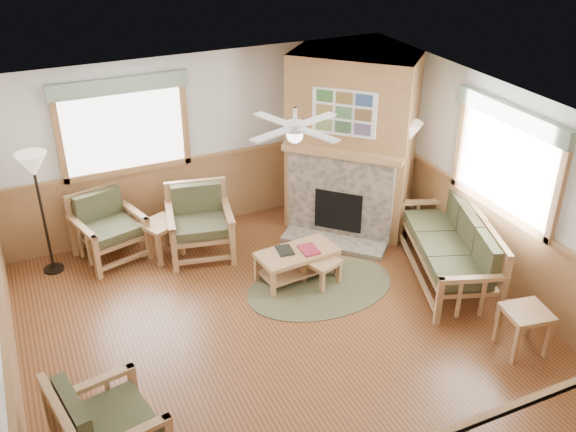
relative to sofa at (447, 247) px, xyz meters
name	(u,v)px	position (x,y,z in m)	size (l,w,h in m)	color
floor	(282,330)	(-2.51, -0.14, -0.49)	(6.00, 6.00, 0.01)	brown
ceiling	(281,120)	(-2.51, -0.14, 2.22)	(6.00, 6.00, 0.01)	white
wall_back	(200,143)	(-2.51, 2.86, 0.87)	(6.00, 0.02, 2.70)	silver
wall_front	(444,418)	(-2.51, -3.14, 0.87)	(6.00, 0.02, 2.70)	silver
wall_right	(493,186)	(0.49, -0.14, 0.87)	(0.02, 6.00, 2.70)	silver
wainscot	(282,293)	(-2.51, -0.14, 0.07)	(6.00, 6.00, 1.10)	olive
fireplace	(351,143)	(-0.46, 1.91, 0.87)	(2.20, 2.20, 2.70)	olive
window_back	(117,75)	(-3.61, 2.82, 2.05)	(1.90, 0.16, 1.50)	white
window_right	(517,103)	(0.45, -0.34, 2.05)	(0.16, 1.90, 1.50)	white
ceiling_fan	(295,111)	(-2.21, 0.16, 2.18)	(1.24, 1.24, 0.36)	white
sofa	(447,247)	(0.00, 0.00, 0.00)	(0.86, 2.10, 0.96)	#A5784D
armchair_back_left	(109,228)	(-4.05, 2.41, 0.00)	(0.85, 0.85, 0.96)	#A5784D
armchair_back_right	(200,224)	(-2.85, 1.97, 0.02)	(0.89, 0.89, 1.00)	#A5784D
armchair_left	(109,424)	(-4.75, -1.29, 0.01)	(0.88, 0.88, 0.99)	#A5784D
coffee_table	(297,265)	(-1.86, 0.81, -0.27)	(1.08, 0.54, 0.43)	#A5784D
end_table_chairs	(162,239)	(-3.38, 2.15, -0.21)	(0.49, 0.47, 0.55)	#A5784D
end_table_sofa	(523,330)	(-0.10, -1.61, -0.21)	(0.49, 0.47, 0.55)	#A5784D
footstool	(321,271)	(-1.60, 0.58, -0.30)	(0.41, 0.41, 0.36)	#A5784D
braided_rug	(320,287)	(-1.66, 0.47, -0.48)	(2.05, 2.05, 0.01)	#4B492F
floor_lamp_left	(43,214)	(-4.88, 2.41, 0.41)	(0.41, 0.41, 1.78)	black
floor_lamp_right	(403,181)	(0.04, 1.22, 0.44)	(0.42, 0.42, 1.84)	black
book_red	(309,249)	(-1.71, 0.76, -0.02)	(0.22, 0.30, 0.03)	maroon
book_dark	(285,250)	(-2.01, 0.88, -0.03)	(0.20, 0.27, 0.03)	black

